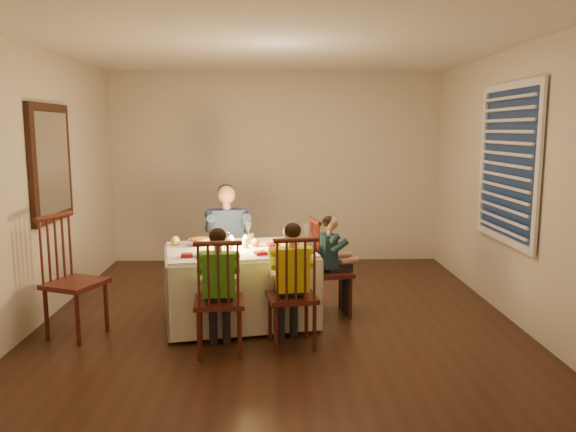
{
  "coord_description": "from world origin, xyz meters",
  "views": [
    {
      "loc": [
        -0.06,
        -5.25,
        1.82
      ],
      "look_at": [
        0.1,
        0.15,
        0.99
      ],
      "focal_mm": 35.0,
      "sensor_mm": 36.0,
      "label": 1
    }
  ],
  "objects_px": {
    "chair_end": "(330,314)",
    "chair_extra": "(78,336)",
    "chair_near_left": "(220,352)",
    "chair_near_right": "(292,346)",
    "child_yellow": "(292,346)",
    "child_teal": "(330,314)",
    "serving_bowl": "(200,242)",
    "child_green": "(220,352)",
    "adult": "(228,299)",
    "chair_adult": "(228,299)",
    "dining_table": "(239,270)"
  },
  "relations": [
    {
      "from": "chair_end",
      "to": "chair_extra",
      "type": "xyz_separation_m",
      "value": [
        -2.31,
        -0.52,
        0.0
      ]
    },
    {
      "from": "chair_near_left",
      "to": "chair_end",
      "type": "height_order",
      "value": "same"
    },
    {
      "from": "chair_near_right",
      "to": "child_yellow",
      "type": "relative_size",
      "value": 0.91
    },
    {
      "from": "child_yellow",
      "to": "child_teal",
      "type": "height_order",
      "value": "child_yellow"
    },
    {
      "from": "chair_end",
      "to": "serving_bowl",
      "type": "relative_size",
      "value": 4.17
    },
    {
      "from": "chair_near_left",
      "to": "chair_end",
      "type": "bearing_deg",
      "value": -142.45
    },
    {
      "from": "child_green",
      "to": "serving_bowl",
      "type": "distance_m",
      "value": 1.2
    },
    {
      "from": "child_yellow",
      "to": "serving_bowl",
      "type": "distance_m",
      "value": 1.39
    },
    {
      "from": "chair_extra",
      "to": "child_teal",
      "type": "xyz_separation_m",
      "value": [
        2.31,
        0.52,
        0.0
      ]
    },
    {
      "from": "chair_near_right",
      "to": "chair_extra",
      "type": "relative_size",
      "value": 0.89
    },
    {
      "from": "adult",
      "to": "child_yellow",
      "type": "distance_m",
      "value": 1.52
    },
    {
      "from": "adult",
      "to": "serving_bowl",
      "type": "bearing_deg",
      "value": -122.75
    },
    {
      "from": "chair_near_left",
      "to": "child_green",
      "type": "height_order",
      "value": "child_green"
    },
    {
      "from": "chair_near_right",
      "to": "serving_bowl",
      "type": "distance_m",
      "value": 1.39
    },
    {
      "from": "chair_near_left",
      "to": "chair_extra",
      "type": "bearing_deg",
      "value": -22.08
    },
    {
      "from": "chair_adult",
      "to": "adult",
      "type": "xyz_separation_m",
      "value": [
        0.0,
        0.0,
        0.0
      ]
    },
    {
      "from": "dining_table",
      "to": "chair_near_left",
      "type": "bearing_deg",
      "value": -110.44
    },
    {
      "from": "chair_end",
      "to": "child_green",
      "type": "distance_m",
      "value": 1.37
    },
    {
      "from": "chair_near_right",
      "to": "serving_bowl",
      "type": "relative_size",
      "value": 4.17
    },
    {
      "from": "child_yellow",
      "to": "serving_bowl",
      "type": "relative_size",
      "value": 4.58
    },
    {
      "from": "adult",
      "to": "child_yellow",
      "type": "relative_size",
      "value": 1.17
    },
    {
      "from": "chair_end",
      "to": "child_green",
      "type": "height_order",
      "value": "child_green"
    },
    {
      "from": "dining_table",
      "to": "child_teal",
      "type": "height_order",
      "value": "dining_table"
    },
    {
      "from": "child_yellow",
      "to": "serving_bowl",
      "type": "xyz_separation_m",
      "value": [
        -0.86,
        0.79,
        0.74
      ]
    },
    {
      "from": "chair_end",
      "to": "child_teal",
      "type": "height_order",
      "value": "child_teal"
    },
    {
      "from": "chair_near_left",
      "to": "child_green",
      "type": "distance_m",
      "value": 0.0
    },
    {
      "from": "chair_near_right",
      "to": "child_yellow",
      "type": "distance_m",
      "value": 0.0
    },
    {
      "from": "chair_near_left",
      "to": "child_teal",
      "type": "xyz_separation_m",
      "value": [
        1.01,
        0.93,
        0.0
      ]
    },
    {
      "from": "chair_end",
      "to": "serving_bowl",
      "type": "height_order",
      "value": "serving_bowl"
    },
    {
      "from": "child_yellow",
      "to": "chair_end",
      "type": "bearing_deg",
      "value": -126.29
    },
    {
      "from": "chair_adult",
      "to": "child_green",
      "type": "height_order",
      "value": "child_green"
    },
    {
      "from": "chair_adult",
      "to": "chair_extra",
      "type": "height_order",
      "value": "chair_extra"
    },
    {
      "from": "chair_adult",
      "to": "child_green",
      "type": "relative_size",
      "value": 0.93
    },
    {
      "from": "chair_near_left",
      "to": "chair_extra",
      "type": "height_order",
      "value": "chair_extra"
    },
    {
      "from": "dining_table",
      "to": "chair_extra",
      "type": "height_order",
      "value": "dining_table"
    },
    {
      "from": "adult",
      "to": "child_yellow",
      "type": "height_order",
      "value": "adult"
    },
    {
      "from": "dining_table",
      "to": "chair_end",
      "type": "height_order",
      "value": "dining_table"
    },
    {
      "from": "chair_adult",
      "to": "chair_end",
      "type": "height_order",
      "value": "same"
    },
    {
      "from": "adult",
      "to": "child_teal",
      "type": "relative_size",
      "value": 1.25
    },
    {
      "from": "adult",
      "to": "chair_near_right",
      "type": "bearing_deg",
      "value": -77.13
    },
    {
      "from": "chair_end",
      "to": "child_teal",
      "type": "xyz_separation_m",
      "value": [
        0.0,
        0.0,
        0.0
      ]
    },
    {
      "from": "chair_adult",
      "to": "child_teal",
      "type": "distance_m",
      "value": 1.2
    },
    {
      "from": "chair_near_left",
      "to": "adult",
      "type": "height_order",
      "value": "adult"
    },
    {
      "from": "chair_near_right",
      "to": "serving_bowl",
      "type": "xyz_separation_m",
      "value": [
        -0.86,
        0.79,
        0.74
      ]
    },
    {
      "from": "chair_near_right",
      "to": "child_yellow",
      "type": "height_order",
      "value": "child_yellow"
    },
    {
      "from": "serving_bowl",
      "to": "adult",
      "type": "bearing_deg",
      "value": 69.53
    },
    {
      "from": "dining_table",
      "to": "chair_end",
      "type": "distance_m",
      "value": 1.04
    },
    {
      "from": "chair_near_right",
      "to": "dining_table",
      "type": "bearing_deg",
      "value": -62.56
    },
    {
      "from": "chair_end",
      "to": "adult",
      "type": "height_order",
      "value": "adult"
    },
    {
      "from": "dining_table",
      "to": "child_yellow",
      "type": "height_order",
      "value": "dining_table"
    }
  ]
}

